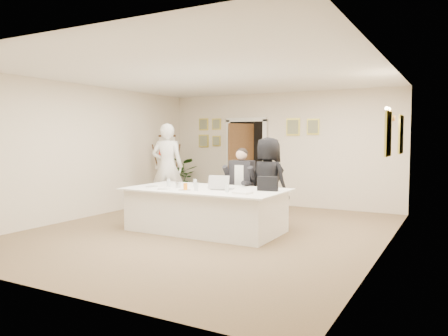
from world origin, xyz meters
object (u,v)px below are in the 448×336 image
laptop_bag (268,184)px  steel_jug (178,185)px  potted_palm (180,178)px  laptop (222,182)px  oj_glass (185,187)px  seated_man (241,185)px  paper_stack (242,193)px  standing_man (167,167)px  conference_table (206,209)px  standing_woman (268,182)px  flip_chart (168,173)px

laptop_bag → steel_jug: bearing=-174.4°
potted_palm → steel_jug: potted_palm is taller
laptop → oj_glass: size_ratio=2.94×
potted_palm → steel_jug: size_ratio=10.44×
seated_man → paper_stack: seated_man is taller
standing_man → paper_stack: (2.90, -1.91, -0.22)m
conference_table → seated_man: (0.20, 1.02, 0.36)m
oj_glass → steel_jug: oj_glass is taller
standing_woman → oj_glass: standing_woman is taller
conference_table → standing_man: 2.63m
standing_man → paper_stack: 3.48m
standing_woman → laptop_bag: (0.30, -0.73, 0.05)m
potted_palm → oj_glass: bearing=-54.4°
laptop_bag → steel_jug: size_ratio=3.22×
laptop_bag → conference_table: bearing=-176.5°
conference_table → steel_jug: steel_jug is taller
laptop_bag → paper_stack: bearing=-120.0°
conference_table → standing_man: bearing=141.5°
seated_man → flip_chart: bearing=148.9°
conference_table → laptop: size_ratio=7.47×
flip_chart → steel_jug: (1.99, -2.43, 0.03)m
seated_man → steel_jug: (-0.69, -1.18, 0.08)m
standing_man → oj_glass: standing_man is taller
paper_stack → flip_chart: bearing=142.4°
potted_palm → standing_woman: bearing=-32.3°
oj_glass → steel_jug: bearing=140.7°
standing_woman → flip_chart: bearing=-7.1°
standing_man → conference_table: bearing=120.2°
conference_table → laptop_bag: bearing=10.3°
laptop_bag → steel_jug: laptop_bag is taller
conference_table → potted_palm: potted_palm is taller
conference_table → laptop: (0.33, 0.03, 0.52)m
potted_palm → laptop: 4.43m
potted_palm → laptop_bag: 4.90m
flip_chart → standing_man: size_ratio=0.85×
laptop → seated_man: bearing=83.5°
potted_palm → seated_man: bearing=-36.4°
standing_man → potted_palm: (-0.74, 1.60, -0.44)m
paper_stack → steel_jug: (-1.39, 0.17, 0.04)m
potted_palm → oj_glass: 4.48m
seated_man → laptop: seated_man is taller
conference_table → standing_man: standing_man is taller
conference_table → standing_woman: bearing=48.7°
standing_man → oj_glass: 2.76m
conference_table → laptop_bag: size_ratio=8.07×
laptop → steel_jug: size_ratio=3.48×
flip_chart → paper_stack: (3.38, -2.60, -0.01)m
oj_glass → steel_jug: (-0.35, 0.29, -0.01)m
standing_woman → oj_glass: 1.68m
seated_man → oj_glass: 1.51m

